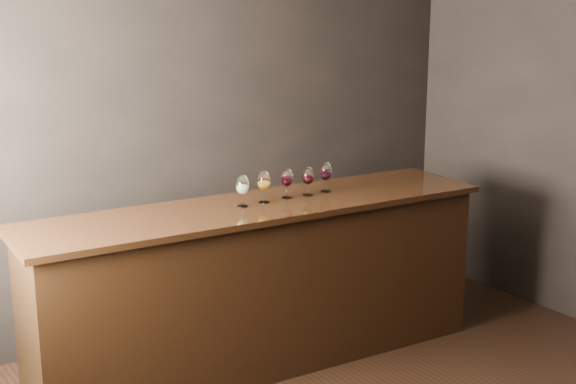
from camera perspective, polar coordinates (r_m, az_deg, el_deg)
room_shell at (r=4.22m, az=3.64°, el=3.96°), size 5.02×4.52×2.81m
bar_counter at (r=5.61m, az=-2.02°, el=-6.78°), size 3.22×0.91×1.11m
bar_top at (r=5.43m, az=-2.07°, el=-1.08°), size 3.33×1.00×0.04m
back_bar_shelf at (r=6.23m, az=-6.47°, el=-6.03°), size 2.34×0.40×0.84m
glass_white at (r=5.33m, az=-3.26°, el=0.41°), size 0.09×0.09×0.21m
glass_amber at (r=5.43m, az=-1.73°, el=0.70°), size 0.09×0.09×0.21m
glass_red_a at (r=5.55m, az=-0.08°, el=0.95°), size 0.09×0.09×0.20m
glass_red_b at (r=5.63m, az=1.43°, el=1.07°), size 0.08×0.08×0.20m
glass_red_c at (r=5.74m, az=2.70°, el=1.40°), size 0.09×0.09×0.21m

